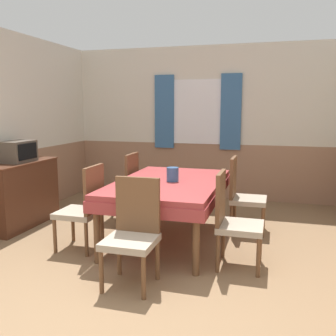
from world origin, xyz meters
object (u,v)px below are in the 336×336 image
object	(u,v)px
chair_left_near	(84,206)
chair_left_far	(124,186)
chair_right_far	(243,193)
vase	(173,174)
chair_right_near	(233,218)
dining_table	(169,189)
sideboard	(20,193)
tv	(18,151)
chair_head_near	(133,230)

from	to	relation	value
chair_left_near	chair_left_far	bearing A→B (deg)	0.00
chair_right_far	vase	size ratio (longest dim) A/B	5.82
chair_right_near	chair_left_far	size ratio (longest dim) A/B	1.00
vase	chair_left_near	bearing A→B (deg)	-148.14
dining_table	vase	world-z (taller)	vase
chair_right_far	chair_right_near	xyz separation A→B (m)	(0.00, -1.12, 0.00)
chair_right_far	sideboard	bearing A→B (deg)	-78.67
chair_right_near	tv	size ratio (longest dim) A/B	2.10
chair_left_far	tv	distance (m)	1.46
chair_left_near	vase	distance (m)	1.06
chair_right_far	vase	xyz separation A→B (m)	(-0.76, -0.59, 0.31)
chair_head_near	vase	xyz separation A→B (m)	(0.05, 1.15, 0.31)
sideboard	vase	size ratio (longest dim) A/B	7.08
sideboard	chair_left_near	bearing A→B (deg)	-23.58
chair_head_near	tv	size ratio (longest dim) A/B	2.10
chair_left_near	vase	bearing A→B (deg)	-58.14
dining_table	chair_left_near	bearing A→B (deg)	-145.36
chair_left_near	chair_left_far	xyz separation A→B (m)	(0.00, 1.12, 0.00)
dining_table	chair_head_near	world-z (taller)	chair_head_near
chair_right_far	tv	xyz separation A→B (m)	(-2.87, -0.57, 0.51)
chair_right_near	vase	world-z (taller)	chair_right_near
chair_right_far	sideboard	xyz separation A→B (m)	(-2.88, -0.58, -0.05)
dining_table	tv	xyz separation A→B (m)	(-2.05, -0.01, 0.38)
chair_right_far	tv	world-z (taller)	tv
chair_left_far	chair_head_near	bearing A→B (deg)	-154.88
chair_head_near	tv	xyz separation A→B (m)	(-2.05, 1.16, 0.51)
tv	chair_right_near	bearing A→B (deg)	-10.89
chair_left_near	dining_table	bearing A→B (deg)	-55.36
dining_table	chair_left_near	xyz separation A→B (m)	(-0.81, -0.56, -0.13)
dining_table	vase	size ratio (longest dim) A/B	11.80
sideboard	tv	distance (m)	0.56
dining_table	chair_head_near	bearing A→B (deg)	-90.00
chair_right_far	dining_table	bearing A→B (deg)	-55.36
chair_right_near	sideboard	size ratio (longest dim) A/B	0.82
chair_head_near	dining_table	bearing A→B (deg)	-90.00
chair_left_near	chair_head_near	world-z (taller)	same
chair_right_near	dining_table	bearing A→B (deg)	-124.64
chair_right_near	chair_head_near	size ratio (longest dim) A/B	1.00
chair_right_near	chair_left_far	bearing A→B (deg)	-124.64
chair_right_far	chair_left_far	world-z (taller)	same
chair_head_near	chair_left_far	bearing A→B (deg)	-64.88
dining_table	chair_right_far	xyz separation A→B (m)	(0.81, 0.56, -0.13)
sideboard	chair_right_far	bearing A→B (deg)	11.33
dining_table	sideboard	size ratio (longest dim) A/B	1.67
chair_left_near	chair_head_near	distance (m)	1.02
chair_head_near	vase	size ratio (longest dim) A/B	5.82
chair_right_near	tv	xyz separation A→B (m)	(-2.87, 0.55, 0.51)
chair_left_near	sideboard	world-z (taller)	chair_left_near
chair_right_far	chair_right_near	distance (m)	1.12
dining_table	sideboard	world-z (taller)	sideboard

